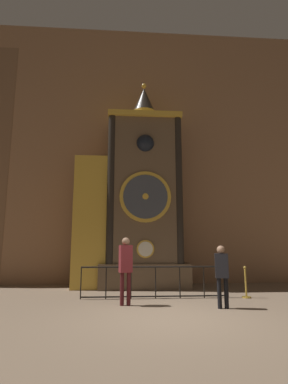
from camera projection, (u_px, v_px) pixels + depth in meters
ground_plane at (172, 319)px, 6.62m from camera, size 28.00×28.00×0.00m
cathedral_back_wall at (145, 149)px, 13.95m from camera, size 24.00×0.32×12.07m
clock_tower at (134, 200)px, 12.11m from camera, size 4.48×1.80×8.58m
railing_fence at (156, 280)px, 9.29m from camera, size 4.62×0.05×0.97m
visitor_near at (126, 264)px, 8.28m from camera, size 0.39×0.31×1.82m
visitor_far at (222, 270)px, 7.87m from camera, size 0.39×0.30×1.60m
stanchion_post at (246, 288)px, 9.35m from camera, size 0.28×0.28×0.96m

